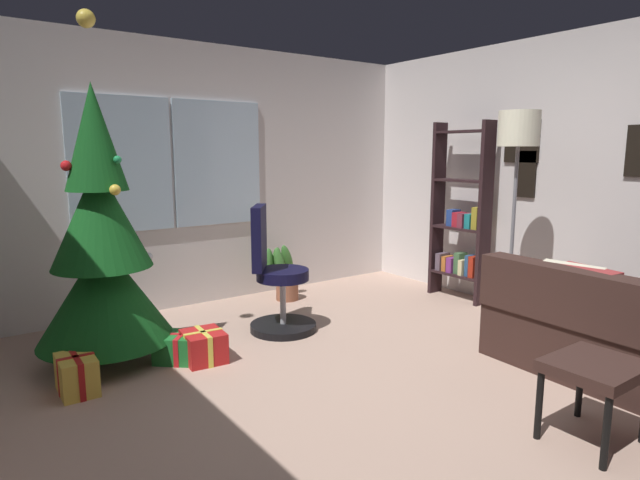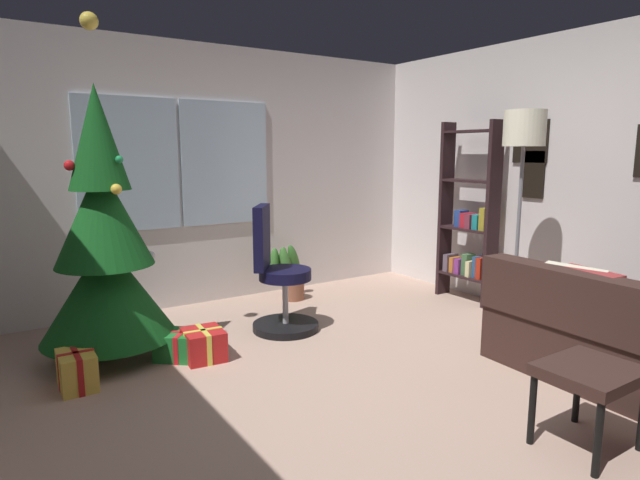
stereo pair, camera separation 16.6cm
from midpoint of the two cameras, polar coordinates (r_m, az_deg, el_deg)
The scene contains 12 objects.
ground_plane at distance 3.47m, azimuth 5.77°, elevation -17.06°, with size 4.66×5.19×0.10m, color tan.
wall_back_with_windows at distance 5.37m, azimuth -13.33°, elevation 6.76°, with size 4.66×0.12×2.52m.
wall_right_with_frames at distance 5.03m, azimuth 26.90°, elevation 5.77°, with size 0.12×5.19×2.52m.
footstool at distance 3.11m, azimuth 26.15°, elevation -12.76°, with size 0.47×0.41×0.44m.
holiday_tree at distance 4.03m, azimuth -23.55°, elevation -1.15°, with size 0.94×0.94×2.42m.
gift_box_red at distance 4.00m, azimuth -13.63°, elevation -11.10°, with size 0.30×0.32×0.23m.
gift_box_green at distance 4.05m, azimuth -15.78°, elevation -11.09°, with size 0.44×0.44×0.20m.
gift_box_gold at distance 3.78m, azimuth -25.93°, elevation -12.94°, with size 0.22×0.32×0.24m.
office_chair at distance 4.46m, azimuth -5.87°, elevation -4.56°, with size 0.58×0.58×1.06m.
bookshelf at distance 5.52m, azimuth 14.11°, elevation 1.82°, with size 0.18×0.64×1.80m.
floor_lamp at distance 4.56m, azimuth 19.57°, elevation 9.30°, with size 0.32×0.32×1.82m.
potted_plant at distance 5.43m, azimuth -4.96°, elevation -3.77°, with size 0.44×0.32×0.57m.
Camera 1 is at (-2.15, -2.26, 1.50)m, focal length 29.67 mm.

